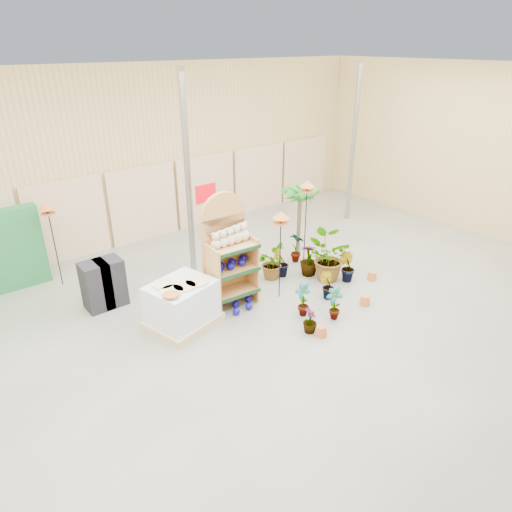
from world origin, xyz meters
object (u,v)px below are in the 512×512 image
(display_shelf, at_px, (227,255))
(pallet_stack, at_px, (182,305))
(bird_table_front, at_px, (281,218))
(potted_plant_2, at_px, (326,258))

(display_shelf, relative_size, pallet_stack, 1.61)
(bird_table_front, relative_size, potted_plant_2, 1.76)
(display_shelf, height_order, potted_plant_2, display_shelf)
(potted_plant_2, bearing_deg, bird_table_front, 176.97)
(display_shelf, bearing_deg, bird_table_front, -23.93)
(pallet_stack, xyz_separation_m, potted_plant_2, (3.48, -0.43, 0.10))
(bird_table_front, bearing_deg, pallet_stack, 170.53)
(display_shelf, xyz_separation_m, bird_table_front, (0.96, -0.52, 0.71))
(bird_table_front, distance_m, potted_plant_2, 1.83)
(pallet_stack, xyz_separation_m, bird_table_front, (2.14, -0.36, 1.34))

